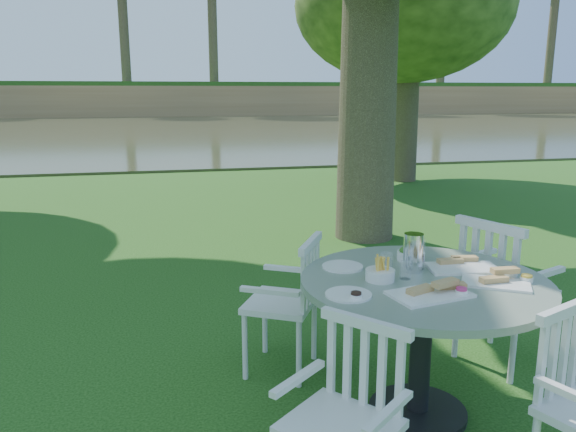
# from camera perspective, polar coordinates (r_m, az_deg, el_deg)

# --- Properties ---
(ground) EXTENTS (140.00, 140.00, 0.00)m
(ground) POSITION_cam_1_polar(r_m,az_deg,el_deg) (4.60, 0.56, -10.92)
(ground) COLOR #113A0C
(ground) RESTS_ON ground
(table) EXTENTS (1.36, 1.36, 0.83)m
(table) POSITION_cam_1_polar(r_m,az_deg,el_deg) (3.24, 13.56, -8.98)
(table) COLOR black
(table) RESTS_ON ground
(chair_ne) EXTENTS (0.64, 0.65, 1.02)m
(chair_ne) POSITION_cam_1_polar(r_m,az_deg,el_deg) (3.99, 20.46, -6.30)
(chair_ne) COLOR silver
(chair_ne) RESTS_ON ground
(chair_nw) EXTENTS (0.60, 0.61, 0.91)m
(chair_nw) POSITION_cam_1_polar(r_m,az_deg,el_deg) (3.70, 0.62, -8.00)
(chair_nw) COLOR silver
(chair_nw) RESTS_ON ground
(chair_sw) EXTENTS (0.60, 0.60, 0.87)m
(chair_sw) POSITION_cam_1_polar(r_m,az_deg,el_deg) (2.57, 6.44, -18.52)
(chair_sw) COLOR silver
(chair_sw) RESTS_ON ground
(tableware) EXTENTS (1.16, 0.82, 0.22)m
(tableware) POSITION_cam_1_polar(r_m,az_deg,el_deg) (3.22, 12.98, -5.18)
(tableware) COLOR white
(tableware) RESTS_ON table
(river) EXTENTS (100.00, 28.00, 0.12)m
(river) POSITION_cam_1_polar(r_m,az_deg,el_deg) (27.18, -10.88, 8.48)
(river) COLOR #363821
(river) RESTS_ON ground
(far_bank) EXTENTS (100.00, 18.00, 15.20)m
(far_bank) POSITION_cam_1_polar(r_m,az_deg,el_deg) (45.56, -11.85, 19.14)
(far_bank) COLOR olive
(far_bank) RESTS_ON ground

